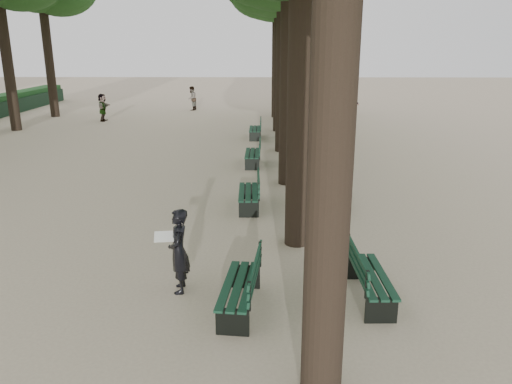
{
  "coord_description": "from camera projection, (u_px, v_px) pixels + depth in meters",
  "views": [
    {
      "loc": [
        0.76,
        -7.41,
        4.31
      ],
      "look_at": [
        0.6,
        3.0,
        1.2
      ],
      "focal_mm": 35.0,
      "sensor_mm": 36.0,
      "label": 1
    }
  ],
  "objects": [
    {
      "name": "bench_right_2",
      "position": [
        314.0,
        156.0,
        18.6
      ],
      "size": [
        0.78,
        1.85,
        0.92
      ],
      "color": "black",
      "rests_on": "ground"
    },
    {
      "name": "bench_left_3",
      "position": [
        255.0,
        132.0,
        23.49
      ],
      "size": [
        0.57,
        1.8,
        0.92
      ],
      "color": "black",
      "rests_on": "ground"
    },
    {
      "name": "bench_left_2",
      "position": [
        253.0,
        158.0,
        18.31
      ],
      "size": [
        0.58,
        1.8,
        0.92
      ],
      "color": "black",
      "rests_on": "ground"
    },
    {
      "name": "bench_right_3",
      "position": [
        304.0,
        135.0,
        22.77
      ],
      "size": [
        0.65,
        1.83,
        0.92
      ],
      "color": "black",
      "rests_on": "ground"
    },
    {
      "name": "bench_right_0",
      "position": [
        370.0,
        285.0,
        8.68
      ],
      "size": [
        0.62,
        1.81,
        0.92
      ],
      "color": "black",
      "rests_on": "ground"
    },
    {
      "name": "bench_left_1",
      "position": [
        249.0,
        198.0,
        13.54
      ],
      "size": [
        0.61,
        1.81,
        0.92
      ],
      "color": "black",
      "rests_on": "ground"
    },
    {
      "name": "pedestrian_b",
      "position": [
        351.0,
        101.0,
        31.5
      ],
      "size": [
        1.11,
        0.55,
        1.65
      ],
      "primitive_type": "imported",
      "rotation": [
        0.0,
        0.0,
        0.22
      ],
      "color": "#262628",
      "rests_on": "ground"
    },
    {
      "name": "pedestrian_e",
      "position": [
        103.0,
        107.0,
        28.53
      ],
      "size": [
        0.33,
        1.45,
        1.56
      ],
      "primitive_type": "imported",
      "rotation": [
        0.0,
        0.0,
        1.56
      ],
      "color": "#262628",
      "rests_on": "ground"
    },
    {
      "name": "ground",
      "position": [
        218.0,
        312.0,
        8.34
      ],
      "size": [
        120.0,
        120.0,
        0.0
      ],
      "primitive_type": "plane",
      "color": "#BFAD90",
      "rests_on": "ground"
    },
    {
      "name": "pedestrian_a",
      "position": [
        192.0,
        98.0,
        33.16
      ],
      "size": [
        0.49,
        0.82,
        1.57
      ],
      "primitive_type": "imported",
      "rotation": [
        0.0,
        0.0,
        4.47
      ],
      "color": "#262628",
      "rests_on": "ground"
    },
    {
      "name": "pedestrian_c",
      "position": [
        317.0,
        102.0,
        29.73
      ],
      "size": [
        1.12,
        0.91,
        1.87
      ],
      "primitive_type": "imported",
      "rotation": [
        0.0,
        0.0,
        5.71
      ],
      "color": "#262628",
      "rests_on": "ground"
    },
    {
      "name": "bench_right_1",
      "position": [
        331.0,
        195.0,
        13.85
      ],
      "size": [
        0.69,
        1.83,
        0.92
      ],
      "color": "black",
      "rests_on": "ground"
    },
    {
      "name": "bench_left_0",
      "position": [
        239.0,
        295.0,
        8.34
      ],
      "size": [
        0.74,
        1.85,
        0.92
      ],
      "color": "black",
      "rests_on": "ground"
    },
    {
      "name": "man_with_map",
      "position": [
        179.0,
        251.0,
        8.84
      ],
      "size": [
        0.62,
        0.65,
        1.55
      ],
      "color": "black",
      "rests_on": "ground"
    }
  ]
}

